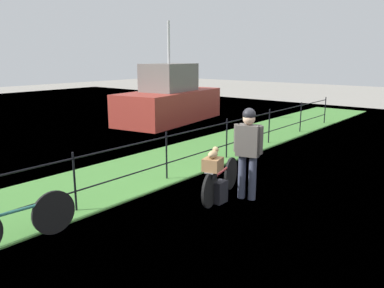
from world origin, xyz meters
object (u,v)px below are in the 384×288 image
(cyclist_person, at_px, (248,146))
(backpack_on_paving, at_px, (220,192))
(bicycle_main, at_px, (221,180))
(moored_boat_near, at_px, (169,100))
(bicycle_parked, at_px, (16,222))
(mooring_bollard, at_px, (256,149))
(wooden_crate, at_px, (213,164))
(terrier_dog, at_px, (213,153))

(cyclist_person, xyz_separation_m, backpack_on_paving, (-0.48, 0.27, -0.80))
(bicycle_main, bearing_deg, moored_boat_near, 48.34)
(moored_boat_near, bearing_deg, backpack_on_paving, -132.10)
(cyclist_person, xyz_separation_m, moored_boat_near, (5.57, 6.97, -0.15))
(backpack_on_paving, distance_m, bicycle_parked, 3.34)
(bicycle_parked, bearing_deg, mooring_bollard, -0.92)
(wooden_crate, relative_size, bicycle_parked, 0.19)
(bicycle_main, distance_m, mooring_bollard, 3.20)
(wooden_crate, relative_size, mooring_bollard, 0.74)
(backpack_on_paving, xyz_separation_m, mooring_bollard, (3.24, 1.13, 0.02))
(bicycle_parked, bearing_deg, backpack_on_paving, -21.67)
(terrier_dog, bearing_deg, moored_boat_near, 47.03)
(wooden_crate, distance_m, backpack_on_paving, 0.57)
(bicycle_parked, distance_m, moored_boat_near, 10.67)
(wooden_crate, height_order, moored_boat_near, moored_boat_near)
(backpack_on_paving, bearing_deg, terrier_dog, 163.65)
(wooden_crate, xyz_separation_m, mooring_bollard, (3.42, 1.10, -0.53))
(cyclist_person, height_order, mooring_bollard, cyclist_person)
(mooring_bollard, bearing_deg, bicycle_parked, 179.08)
(cyclist_person, bearing_deg, moored_boat_near, 51.35)
(wooden_crate, relative_size, moored_boat_near, 0.06)
(backpack_on_paving, bearing_deg, cyclist_person, -31.44)
(bicycle_parked, relative_size, moored_boat_near, 0.33)
(terrier_dog, relative_size, moored_boat_near, 0.06)
(mooring_bollard, bearing_deg, backpack_on_paving, -160.79)
(wooden_crate, height_order, cyclist_person, cyclist_person)
(cyclist_person, bearing_deg, wooden_crate, 155.03)
(wooden_crate, relative_size, backpack_on_paving, 0.81)
(bicycle_main, bearing_deg, cyclist_person, -55.55)
(mooring_bollard, height_order, moored_boat_near, moored_boat_near)
(wooden_crate, bearing_deg, backpack_on_paving, -10.73)
(terrier_dog, xyz_separation_m, moored_boat_near, (6.20, 6.66, -0.08))
(cyclist_person, distance_m, bicycle_parked, 3.94)
(backpack_on_paving, bearing_deg, bicycle_parked, 156.47)
(backpack_on_paving, distance_m, moored_boat_near, 9.05)
(mooring_bollard, height_order, bicycle_parked, bicycle_parked)
(wooden_crate, bearing_deg, bicycle_main, 13.67)
(cyclist_person, height_order, backpack_on_paving, cyclist_person)
(moored_boat_near, bearing_deg, bicycle_main, -131.66)
(bicycle_parked, bearing_deg, wooden_crate, -22.28)
(terrier_dog, xyz_separation_m, mooring_bollard, (3.39, 1.09, -0.71))
(terrier_dog, bearing_deg, backpack_on_paving, -14.49)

